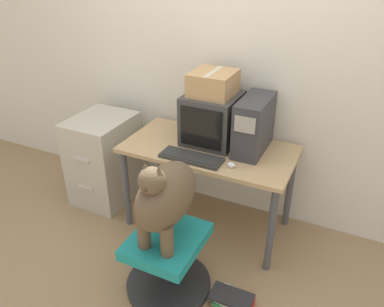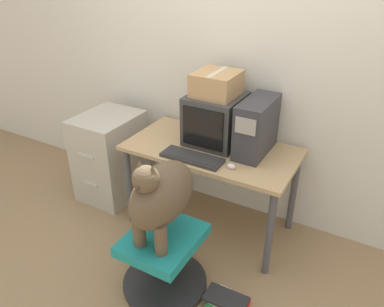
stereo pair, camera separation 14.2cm
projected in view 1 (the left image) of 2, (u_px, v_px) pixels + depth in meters
name	position (u px, v px, depth m)	size (l,w,h in m)	color
ground_plane	(190.00, 248.00, 2.81)	(12.00, 12.00, 0.00)	#937551
wall_back	(232.00, 53.00, 2.75)	(8.00, 0.05, 2.60)	silver
desk	(209.00, 158.00, 2.77)	(1.25, 0.65, 0.70)	tan
crt_monitor	(212.00, 118.00, 2.74)	(0.38, 0.40, 0.36)	#383838
pc_tower	(254.00, 125.00, 2.61)	(0.19, 0.43, 0.39)	#333338
keyboard	(191.00, 157.00, 2.57)	(0.44, 0.16, 0.03)	#2D2D2D
computer_mouse	(231.00, 165.00, 2.46)	(0.06, 0.04, 0.04)	silver
office_chair	(168.00, 261.00, 2.39)	(0.56, 0.56, 0.42)	#262628
dog	(165.00, 196.00, 2.15)	(0.28, 0.53, 0.58)	brown
filing_cabinet	(104.00, 159.00, 3.23)	(0.45, 0.56, 0.76)	#B7B2A3
cardboard_box	(213.00, 83.00, 2.61)	(0.29, 0.31, 0.17)	tan
book_stack_floor	(233.00, 300.00, 2.34)	(0.29, 0.23, 0.08)	red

